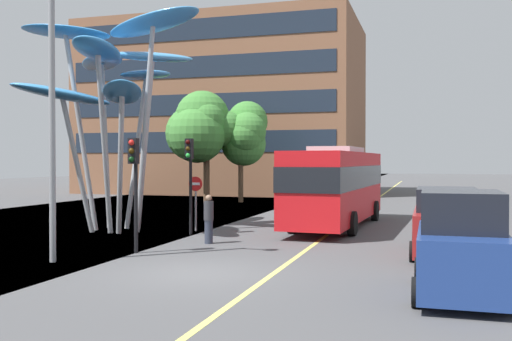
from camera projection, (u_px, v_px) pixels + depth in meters
ground at (174, 273)px, 15.23m from camera, size 120.00×240.00×0.10m
red_bus at (337, 183)px, 25.46m from camera, size 3.05×10.69×3.50m
leaf_sculpture at (110, 72)px, 23.79m from camera, size 8.37×8.16×9.03m
traffic_light_kerb_near at (134, 170)px, 18.08m from camera, size 0.28×0.42×3.60m
traffic_light_kerb_far at (190, 165)px, 22.67m from camera, size 0.28×0.42×3.77m
car_parked_near at (461, 248)px, 12.35m from camera, size 1.96×3.87×2.25m
car_parked_mid at (447, 224)px, 17.69m from camera, size 2.09×4.52×2.07m
street_lamp at (59, 74)px, 16.45m from camera, size 1.33×0.44×8.58m
tree_pavement_near at (201, 128)px, 39.93m from camera, size 5.36×4.66×7.76m
tree_pavement_far at (246, 134)px, 40.77m from camera, size 3.31×4.27×7.18m
pedestrian at (209, 219)px, 20.30m from camera, size 0.34×0.34×1.71m
no_entry_sign at (196, 194)px, 24.02m from camera, size 0.60×0.12×2.25m
backdrop_building at (226, 110)px, 54.20m from camera, size 24.33×13.98×15.36m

